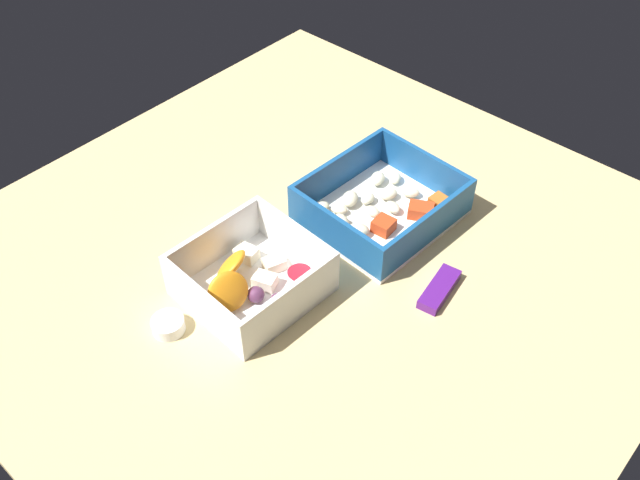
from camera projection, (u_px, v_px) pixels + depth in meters
table_surface at (317, 261)px, 84.91cm from camera, size 80.00×80.00×2.00cm
pasta_container at (381, 206)px, 87.98cm from camera, size 18.55×16.73×5.61cm
fruit_bowl at (252, 279)px, 78.60cm from camera, size 15.21×14.49×5.98cm
candy_bar at (439, 289)px, 79.55cm from camera, size 7.30×3.50×1.20cm
paper_cup_liner at (168, 325)px, 75.62cm from camera, size 3.63×3.63×1.59cm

